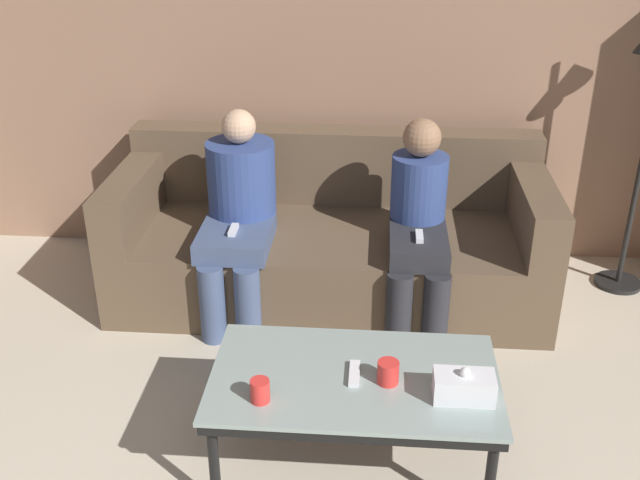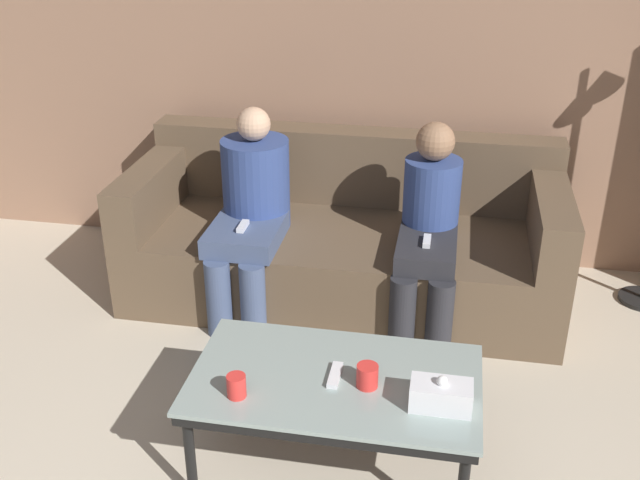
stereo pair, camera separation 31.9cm
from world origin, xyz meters
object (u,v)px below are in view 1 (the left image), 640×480
at_px(couch, 330,240).
at_px(tissue_box, 464,386).
at_px(coffee_table, 354,384).
at_px(seated_person_left_end, 239,208).
at_px(cup_near_left, 260,391).
at_px(seated_person_mid_left, 418,221).
at_px(game_remote, 354,373).
at_px(cup_near_right, 388,372).

bearing_deg(couch, tissue_box, -68.96).
bearing_deg(coffee_table, seated_person_left_end, 118.51).
distance_m(cup_near_left, seated_person_mid_left, 1.48).
height_order(cup_near_left, tissue_box, tissue_box).
xyz_separation_m(cup_near_left, game_remote, (0.33, 0.18, -0.03)).
bearing_deg(cup_near_left, couch, 84.66).
height_order(seated_person_left_end, seated_person_mid_left, seated_person_left_end).
bearing_deg(seated_person_left_end, couch, 25.02).
relative_size(coffee_table, seated_person_left_end, 1.02).
bearing_deg(coffee_table, seated_person_mid_left, 76.53).
xyz_separation_m(cup_near_left, cup_near_right, (0.46, 0.15, 0.00)).
distance_m(game_remote, seated_person_mid_left, 1.20).
distance_m(coffee_table, tissue_box, 0.42).
relative_size(game_remote, seated_person_left_end, 0.14).
height_order(cup_near_right, seated_person_left_end, seated_person_left_end).
bearing_deg(couch, seated_person_left_end, -154.98).
bearing_deg(coffee_table, cup_near_left, -152.17).
distance_m(cup_near_left, seated_person_left_end, 1.41).
xyz_separation_m(coffee_table, seated_person_left_end, (-0.65, 1.19, 0.19)).
distance_m(coffee_table, seated_person_mid_left, 1.21).
xyz_separation_m(coffee_table, game_remote, (-0.00, -0.00, 0.05)).
xyz_separation_m(cup_near_left, seated_person_left_end, (-0.32, 1.37, 0.10)).
bearing_deg(game_remote, seated_person_mid_left, 76.53).
relative_size(cup_near_right, seated_person_left_end, 0.08).
bearing_deg(cup_near_left, coffee_table, 27.83).
relative_size(game_remote, seated_person_mid_left, 0.14).
distance_m(couch, tissue_box, 1.63).
height_order(coffee_table, seated_person_mid_left, seated_person_mid_left).
bearing_deg(tissue_box, couch, 111.04).
xyz_separation_m(couch, cup_near_right, (0.31, -1.44, 0.17)).
bearing_deg(cup_near_right, tissue_box, -14.81).
height_order(coffee_table, cup_near_right, cup_near_right).
distance_m(game_remote, seated_person_left_end, 1.37).
height_order(cup_near_right, seated_person_mid_left, seated_person_mid_left).
distance_m(tissue_box, seated_person_left_end, 1.67).
height_order(game_remote, seated_person_mid_left, seated_person_mid_left).
bearing_deg(game_remote, cup_near_right, -13.53).
xyz_separation_m(coffee_table, tissue_box, (0.40, -0.10, 0.09)).
relative_size(couch, cup_near_right, 25.85).
height_order(cup_near_right, game_remote, cup_near_right).
xyz_separation_m(cup_near_right, seated_person_mid_left, (0.15, 1.20, 0.08)).
bearing_deg(cup_near_left, game_remote, 27.83).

